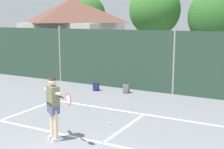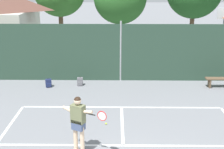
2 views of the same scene
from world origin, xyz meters
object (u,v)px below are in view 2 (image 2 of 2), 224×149
(backpack_grey, at_px, (80,82))
(backpack_navy, at_px, (49,83))
(courtside_bench, at_px, (222,80))
(basketball_hoop, at_px, (224,31))
(tennis_ball, at_px, (106,124))
(tennis_player, at_px, (79,120))

(backpack_grey, bearing_deg, backpack_navy, -170.45)
(backpack_navy, height_order, courtside_bench, courtside_bench)
(basketball_hoop, bearing_deg, backpack_navy, -162.52)
(tennis_ball, bearing_deg, tennis_player, -111.04)
(basketball_hoop, distance_m, tennis_player, 11.37)
(courtside_bench, bearing_deg, tennis_player, -136.35)
(basketball_hoop, bearing_deg, tennis_ball, -132.53)
(backpack_navy, height_order, backpack_grey, same)
(tennis_ball, height_order, courtside_bench, courtside_bench)
(basketball_hoop, distance_m, backpack_navy, 9.93)
(basketball_hoop, relative_size, backpack_grey, 7.67)
(tennis_player, bearing_deg, tennis_ball, 68.96)
(basketball_hoop, height_order, tennis_player, basketball_hoop)
(tennis_player, distance_m, backpack_grey, 6.27)
(tennis_ball, bearing_deg, backpack_navy, 126.45)
(basketball_hoop, distance_m, backpack_grey, 8.46)
(tennis_player, distance_m, backpack_navy, 6.37)
(backpack_grey, bearing_deg, basketball_hoop, 18.96)
(tennis_player, xyz_separation_m, courtside_bench, (6.26, 5.97, -0.75))
(basketball_hoop, xyz_separation_m, courtside_bench, (-0.81, -2.86, -1.95))
(basketball_hoop, relative_size, backpack_navy, 7.67)
(basketball_hoop, bearing_deg, courtside_bench, -105.74)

